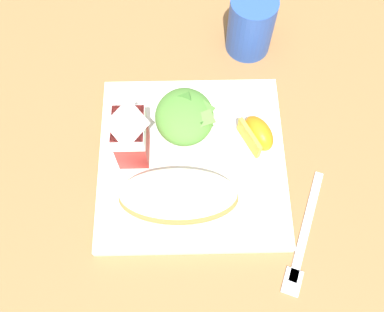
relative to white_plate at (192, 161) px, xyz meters
The scene contains 8 objects.
ground 0.01m from the white_plate, ahead, with size 3.00×3.00×0.00m, color olive.
white_plate is the anchor object (origin of this frame).
cheesy_pizza_bread 0.07m from the white_plate, 162.84° to the left, with size 0.08×0.17×0.04m.
green_salad_pile 0.07m from the white_plate, ahead, with size 0.10×0.09×0.04m.
milk_carton 0.11m from the white_plate, 81.21° to the left, with size 0.06×0.05×0.11m.
orange_wedge_front 0.11m from the white_plate, 73.05° to the right, with size 0.07×0.06×0.04m.
metal_fork 0.20m from the white_plate, 128.85° to the right, with size 0.18×0.08×0.01m.
drinking_blue_cup 0.25m from the white_plate, 24.44° to the right, with size 0.08×0.08×0.11m, color #284CA3.
Camera 1 is at (-0.26, 0.01, 0.61)m, focal length 40.17 mm.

